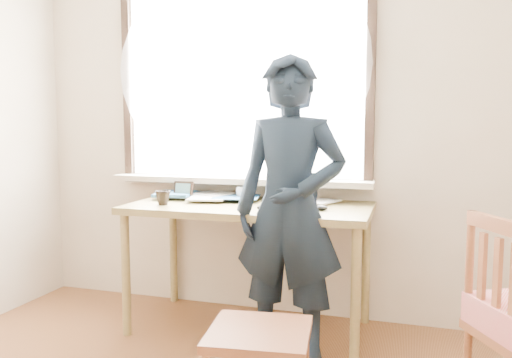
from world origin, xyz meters
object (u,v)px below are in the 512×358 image
(mug_white, at_px, (244,193))
(mug_dark, at_px, (163,198))
(work_chair, at_px, (259,345))
(desk, at_px, (250,217))
(laptop, at_px, (290,199))
(person, at_px, (290,210))

(mug_white, distance_m, mug_dark, 0.55)
(work_chair, bearing_deg, mug_dark, 136.87)
(desk, xyz_separation_m, laptop, (0.27, -0.04, 0.13))
(person, bearing_deg, mug_white, 132.95)
(laptop, height_order, person, person)
(mug_dark, height_order, work_chair, mug_dark)
(desk, distance_m, person, 0.49)
(mug_dark, relative_size, work_chair, 0.20)
(laptop, relative_size, person, 0.20)
(mug_white, height_order, person, person)
(laptop, distance_m, mug_dark, 0.80)
(desk, bearing_deg, mug_dark, -160.78)
(laptop, xyz_separation_m, person, (0.07, -0.30, -0.02))
(person, bearing_deg, desk, 138.28)
(mug_dark, distance_m, person, 0.87)
(mug_white, relative_size, work_chair, 0.24)
(laptop, distance_m, work_chair, 1.09)
(laptop, bearing_deg, person, -77.34)
(person, bearing_deg, mug_dark, 172.58)
(mug_white, xyz_separation_m, mug_dark, (-0.42, -0.36, -0.00))
(desk, distance_m, work_chair, 1.13)
(work_chair, distance_m, person, 0.82)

